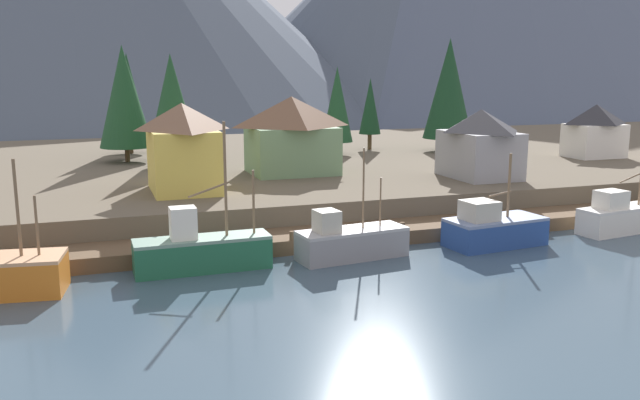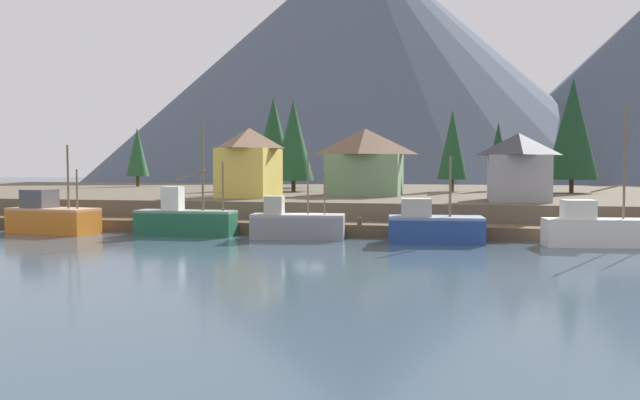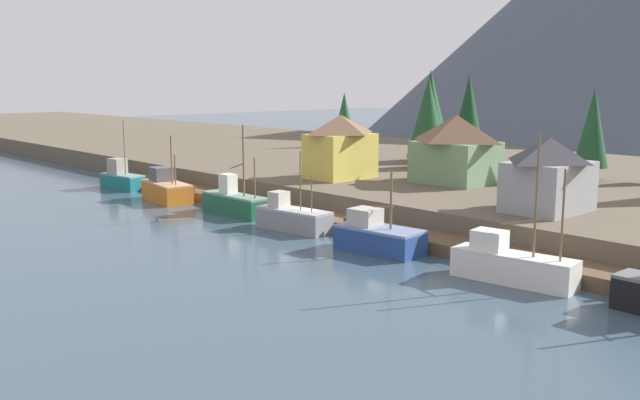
{
  "view_description": "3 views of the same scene",
  "coord_description": "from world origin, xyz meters",
  "px_view_note": "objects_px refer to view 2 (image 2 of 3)",
  "views": [
    {
      "loc": [
        -16.08,
        -40.31,
        11.89
      ],
      "look_at": [
        -1.5,
        1.81,
        3.24
      ],
      "focal_mm": 37.15,
      "sensor_mm": 36.0,
      "label": 1
    },
    {
      "loc": [
        12.08,
        -50.79,
        5.73
      ],
      "look_at": [
        0.22,
        2.78,
        2.8
      ],
      "focal_mm": 36.67,
      "sensor_mm": 36.0,
      "label": 2
    },
    {
      "loc": [
        45.82,
        -41.3,
        13.11
      ],
      "look_at": [
        -0.69,
        1.52,
        2.35
      ],
      "focal_mm": 39.16,
      "sensor_mm": 36.0,
      "label": 3
    }
  ],
  "objects_px": {
    "fishing_boat_white": "(601,229)",
    "conifer_near_right": "(273,138)",
    "fishing_boat_green": "(185,220)",
    "fishing_boat_blue": "(433,227)",
    "fishing_boat_grey": "(296,225)",
    "conifer_mid_right": "(137,152)",
    "house_grey": "(518,166)",
    "conifer_back_right": "(452,145)",
    "house_yellow": "(249,162)",
    "house_green": "(365,161)",
    "conifer_near_left": "(294,141)",
    "fishing_boat_orange": "(51,217)",
    "conifer_centre": "(498,149)",
    "conifer_back_left": "(293,140)",
    "conifer_mid_left": "(573,129)"
  },
  "relations": [
    {
      "from": "fishing_boat_blue",
      "to": "conifer_near_left",
      "type": "xyz_separation_m",
      "value": [
        -21.65,
        41.75,
        7.92
      ]
    },
    {
      "from": "fishing_boat_green",
      "to": "conifer_centre",
      "type": "xyz_separation_m",
      "value": [
        26.38,
        35.55,
        6.52
      ]
    },
    {
      "from": "conifer_centre",
      "to": "fishing_boat_green",
      "type": "bearing_deg",
      "value": -126.58
    },
    {
      "from": "conifer_near_right",
      "to": "conifer_near_left",
      "type": "bearing_deg",
      "value": 83.73
    },
    {
      "from": "fishing_boat_orange",
      "to": "fishing_boat_grey",
      "type": "xyz_separation_m",
      "value": [
        21.18,
        0.39,
        -0.22
      ]
    },
    {
      "from": "house_yellow",
      "to": "fishing_boat_orange",
      "type": "bearing_deg",
      "value": -130.66
    },
    {
      "from": "fishing_boat_white",
      "to": "conifer_mid_left",
      "type": "height_order",
      "value": "conifer_mid_left"
    },
    {
      "from": "fishing_boat_orange",
      "to": "conifer_centre",
      "type": "height_order",
      "value": "conifer_centre"
    },
    {
      "from": "fishing_boat_blue",
      "to": "conifer_mid_right",
      "type": "xyz_separation_m",
      "value": [
        -46.05,
        41.68,
        6.51
      ]
    },
    {
      "from": "fishing_boat_white",
      "to": "house_grey",
      "type": "height_order",
      "value": "fishing_boat_white"
    },
    {
      "from": "house_grey",
      "to": "house_green",
      "type": "bearing_deg",
      "value": 152.36
    },
    {
      "from": "fishing_boat_green",
      "to": "fishing_boat_grey",
      "type": "xyz_separation_m",
      "value": [
        9.52,
        -0.5,
        -0.13
      ]
    },
    {
      "from": "house_green",
      "to": "conifer_back_left",
      "type": "xyz_separation_m",
      "value": [
        -9.99,
        7.69,
        2.6
      ]
    },
    {
      "from": "fishing_boat_orange",
      "to": "fishing_boat_grey",
      "type": "bearing_deg",
      "value": 9.21
    },
    {
      "from": "fishing_boat_orange",
      "to": "conifer_back_right",
      "type": "xyz_separation_m",
      "value": [
        32.46,
        32.96,
        6.89
      ]
    },
    {
      "from": "fishing_boat_blue",
      "to": "fishing_boat_grey",
      "type": "bearing_deg",
      "value": 172.63
    },
    {
      "from": "fishing_boat_orange",
      "to": "conifer_back_left",
      "type": "xyz_separation_m",
      "value": [
        13.48,
        28.74,
        7.44
      ]
    },
    {
      "from": "conifer_near_right",
      "to": "conifer_mid_left",
      "type": "distance_m",
      "value": 36.95
    },
    {
      "from": "conifer_near_left",
      "to": "conifer_mid_left",
      "type": "relative_size",
      "value": 0.87
    },
    {
      "from": "fishing_boat_grey",
      "to": "house_grey",
      "type": "xyz_separation_m",
      "value": [
        17.52,
        12.69,
        4.52
      ]
    },
    {
      "from": "fishing_boat_green",
      "to": "conifer_back_left",
      "type": "relative_size",
      "value": 0.81
    },
    {
      "from": "house_yellow",
      "to": "conifer_mid_left",
      "type": "bearing_deg",
      "value": 27.07
    },
    {
      "from": "fishing_boat_white",
      "to": "conifer_centre",
      "type": "height_order",
      "value": "conifer_centre"
    },
    {
      "from": "fishing_boat_white",
      "to": "house_green",
      "type": "xyz_separation_m",
      "value": [
        -19.93,
        20.68,
        4.96
      ]
    },
    {
      "from": "house_green",
      "to": "conifer_near_left",
      "type": "height_order",
      "value": "conifer_near_left"
    },
    {
      "from": "fishing_boat_grey",
      "to": "fishing_boat_green",
      "type": "bearing_deg",
      "value": 170.16
    },
    {
      "from": "conifer_near_left",
      "to": "conifer_mid_left",
      "type": "height_order",
      "value": "conifer_mid_left"
    },
    {
      "from": "conifer_mid_right",
      "to": "conifer_mid_left",
      "type": "bearing_deg",
      "value": -9.39
    },
    {
      "from": "fishing_boat_blue",
      "to": "house_yellow",
      "type": "relative_size",
      "value": 0.98
    },
    {
      "from": "fishing_boat_white",
      "to": "conifer_mid_right",
      "type": "relative_size",
      "value": 1.1
    },
    {
      "from": "house_yellow",
      "to": "house_green",
      "type": "height_order",
      "value": "house_green"
    },
    {
      "from": "fishing_boat_blue",
      "to": "fishing_boat_white",
      "type": "distance_m",
      "value": 11.66
    },
    {
      "from": "fishing_boat_blue",
      "to": "fishing_boat_green",
      "type": "bearing_deg",
      "value": 171.93
    },
    {
      "from": "house_yellow",
      "to": "conifer_mid_left",
      "type": "xyz_separation_m",
      "value": [
        33.54,
        17.14,
        3.86
      ]
    },
    {
      "from": "house_yellow",
      "to": "conifer_mid_right",
      "type": "xyz_separation_m",
      "value": [
        -26.89,
        27.13,
        1.62
      ]
    },
    {
      "from": "fishing_boat_green",
      "to": "house_green",
      "type": "relative_size",
      "value": 1.11
    },
    {
      "from": "fishing_boat_blue",
      "to": "house_grey",
      "type": "bearing_deg",
      "value": 55.95
    },
    {
      "from": "house_grey",
      "to": "conifer_back_right",
      "type": "xyz_separation_m",
      "value": [
        -6.24,
        19.89,
        2.59
      ]
    },
    {
      "from": "house_green",
      "to": "conifer_near_left",
      "type": "bearing_deg",
      "value": 122.77
    },
    {
      "from": "fishing_boat_green",
      "to": "fishing_boat_blue",
      "type": "relative_size",
      "value": 1.26
    },
    {
      "from": "conifer_near_right",
      "to": "conifer_mid_right",
      "type": "height_order",
      "value": "conifer_near_right"
    },
    {
      "from": "fishing_boat_grey",
      "to": "conifer_back_right",
      "type": "bearing_deg",
      "value": 64.07
    },
    {
      "from": "fishing_boat_grey",
      "to": "fishing_boat_blue",
      "type": "distance_m",
      "value": 10.56
    },
    {
      "from": "conifer_mid_left",
      "to": "conifer_centre",
      "type": "xyz_separation_m",
      "value": [
        -8.08,
        4.64,
        -2.18
      ]
    },
    {
      "from": "fishing_boat_grey",
      "to": "fishing_boat_blue",
      "type": "height_order",
      "value": "fishing_boat_grey"
    },
    {
      "from": "fishing_boat_grey",
      "to": "conifer_back_right",
      "type": "xyz_separation_m",
      "value": [
        11.28,
        32.58,
        7.11
      ]
    },
    {
      "from": "fishing_boat_white",
      "to": "conifer_near_left",
      "type": "height_order",
      "value": "conifer_near_left"
    },
    {
      "from": "fishing_boat_white",
      "to": "conifer_near_right",
      "type": "distance_m",
      "value": 48.89
    },
    {
      "from": "fishing_boat_orange",
      "to": "conifer_mid_left",
      "type": "relative_size",
      "value": 0.6
    },
    {
      "from": "fishing_boat_green",
      "to": "conifer_near_right",
      "type": "distance_m",
      "value": 34.59
    }
  ]
}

